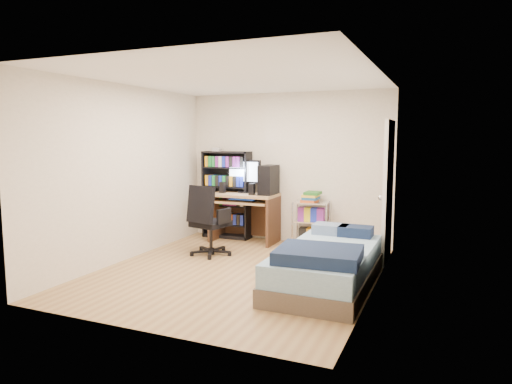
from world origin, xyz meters
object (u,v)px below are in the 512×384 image
at_px(bed, 327,265).
at_px(computer_desk, 252,198).
at_px(office_chair, 209,233).
at_px(media_shelf, 227,194).

bearing_deg(bed, computer_desk, 134.10).
bearing_deg(office_chair, media_shelf, 116.24).
xyz_separation_m(computer_desk, bed, (1.76, -1.81, -0.49)).
relative_size(computer_desk, office_chair, 1.30).
bearing_deg(computer_desk, office_chair, -101.80).
xyz_separation_m(media_shelf, office_chair, (0.30, -1.21, -0.44)).
relative_size(media_shelf, office_chair, 1.49).
height_order(media_shelf, office_chair, media_shelf).
height_order(computer_desk, bed, computer_desk).
height_order(media_shelf, computer_desk, media_shelf).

